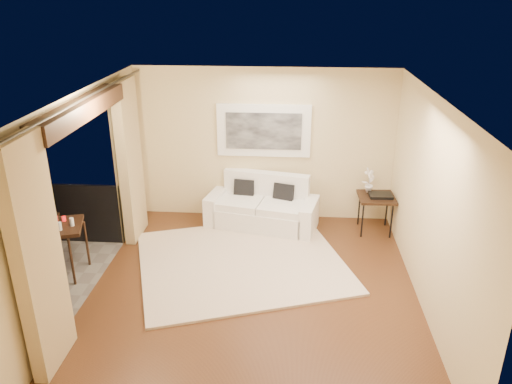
# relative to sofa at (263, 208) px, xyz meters

# --- Properties ---
(floor) EXTENTS (5.00, 5.00, 0.00)m
(floor) POSITION_rel_sofa_xyz_m (0.00, -2.09, -0.32)
(floor) COLOR #563119
(floor) RESTS_ON ground
(room_shell) EXTENTS (5.00, 6.40, 5.00)m
(room_shell) POSITION_rel_sofa_xyz_m (-2.13, -2.09, 2.20)
(room_shell) COLOR white
(room_shell) RESTS_ON ground
(balcony) EXTENTS (1.81, 2.60, 1.17)m
(balcony) POSITION_rel_sofa_xyz_m (-3.31, -2.09, -0.14)
(balcony) COLOR #605B56
(balcony) RESTS_ON ground
(curtains) EXTENTS (0.16, 4.80, 2.64)m
(curtains) POSITION_rel_sofa_xyz_m (-2.11, -2.09, 1.02)
(curtains) COLOR tan
(curtains) RESTS_ON ground
(artwork) EXTENTS (1.62, 0.07, 0.92)m
(artwork) POSITION_rel_sofa_xyz_m (-0.01, 0.38, 1.30)
(artwork) COLOR white
(artwork) RESTS_ON room_shell
(rug) EXTENTS (3.69, 3.45, 0.04)m
(rug) POSITION_rel_sofa_xyz_m (-0.24, -1.33, -0.30)
(rug) COLOR beige
(rug) RESTS_ON floor
(sofa) EXTENTS (2.01, 1.18, 0.91)m
(sofa) POSITION_rel_sofa_xyz_m (0.00, 0.00, 0.00)
(sofa) COLOR white
(sofa) RESTS_ON floor
(side_table) EXTENTS (0.62, 0.62, 0.65)m
(side_table) POSITION_rel_sofa_xyz_m (1.93, -0.09, 0.27)
(side_table) COLOR black
(side_table) RESTS_ON floor
(tray) EXTENTS (0.39, 0.29, 0.05)m
(tray) POSITION_rel_sofa_xyz_m (1.99, -0.11, 0.36)
(tray) COLOR black
(tray) RESTS_ON side_table
(orchid) EXTENTS (0.28, 0.27, 0.44)m
(orchid) POSITION_rel_sofa_xyz_m (1.81, 0.08, 0.55)
(orchid) COLOR white
(orchid) RESTS_ON side_table
(bistro_table) EXTENTS (0.83, 0.83, 0.78)m
(bistro_table) POSITION_rel_sofa_xyz_m (-2.81, -1.83, 0.38)
(bistro_table) COLOR black
(bistro_table) RESTS_ON balcony
(balcony_chair_far) EXTENTS (0.48, 0.48, 1.09)m
(balcony_chair_far) POSITION_rel_sofa_xyz_m (-3.50, -1.20, 0.31)
(balcony_chair_far) COLOR black
(balcony_chair_far) RESTS_ON balcony
(balcony_chair_near) EXTENTS (0.47, 0.48, 0.97)m
(balcony_chair_near) POSITION_rel_sofa_xyz_m (-3.50, -2.21, 0.24)
(balcony_chair_near) COLOR black
(balcony_chair_near) RESTS_ON balcony
(ice_bucket) EXTENTS (0.18, 0.18, 0.20)m
(ice_bucket) POSITION_rel_sofa_xyz_m (-2.91, -1.77, 0.56)
(ice_bucket) COLOR silver
(ice_bucket) RESTS_ON bistro_table
(candle) EXTENTS (0.06, 0.06, 0.07)m
(candle) POSITION_rel_sofa_xyz_m (-2.78, -1.67, 0.50)
(candle) COLOR red
(candle) RESTS_ON bistro_table
(vase) EXTENTS (0.04, 0.04, 0.18)m
(vase) POSITION_rel_sofa_xyz_m (-2.81, -2.03, 0.55)
(vase) COLOR white
(vase) RESTS_ON bistro_table
(glass_a) EXTENTS (0.06, 0.06, 0.12)m
(glass_a) POSITION_rel_sofa_xyz_m (-2.71, -1.96, 0.52)
(glass_a) COLOR silver
(glass_a) RESTS_ON bistro_table
(glass_b) EXTENTS (0.06, 0.06, 0.12)m
(glass_b) POSITION_rel_sofa_xyz_m (-2.60, -1.81, 0.52)
(glass_b) COLOR white
(glass_b) RESTS_ON bistro_table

